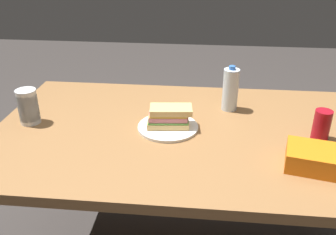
{
  "coord_description": "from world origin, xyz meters",
  "views": [
    {
      "loc": [
        0.05,
        -1.32,
        1.46
      ],
      "look_at": [
        -0.08,
        0.01,
        0.79
      ],
      "focal_mm": 39.17,
      "sensor_mm": 36.0,
      "label": 1
    }
  ],
  "objects": [
    {
      "name": "paper_plate",
      "position": [
        -0.08,
        0.01,
        0.75
      ],
      "size": [
        0.25,
        0.25,
        0.01
      ],
      "primitive_type": "cylinder",
      "color": "white",
      "rests_on": "dining_table"
    },
    {
      "name": "dining_table",
      "position": [
        0.0,
        0.0,
        0.65
      ],
      "size": [
        1.61,
        0.95,
        0.74
      ],
      "color": "olive",
      "rests_on": "ground_plane"
    },
    {
      "name": "water_bottle_tall",
      "position": [
        0.17,
        0.22,
        0.84
      ],
      "size": [
        0.07,
        0.07,
        0.21
      ],
      "color": "silver",
      "rests_on": "dining_table"
    },
    {
      "name": "plastic_cup_stack",
      "position": [
        -0.67,
        -0.0,
        0.82
      ],
      "size": [
        0.08,
        0.08,
        0.15
      ],
      "color": "silver",
      "rests_on": "dining_table"
    },
    {
      "name": "sandwich",
      "position": [
        -0.08,
        0.01,
        0.79
      ],
      "size": [
        0.19,
        0.11,
        0.08
      ],
      "color": "#DBB26B",
      "rests_on": "paper_plate"
    },
    {
      "name": "soda_can_red",
      "position": [
        0.51,
        -0.02,
        0.8
      ],
      "size": [
        0.07,
        0.07,
        0.12
      ],
      "primitive_type": "cylinder",
      "color": "maroon",
      "rests_on": "dining_table"
    },
    {
      "name": "chip_bag",
      "position": [
        0.46,
        -0.23,
        0.78
      ],
      "size": [
        0.26,
        0.2,
        0.07
      ],
      "primitive_type": "cube",
      "rotation": [
        0.0,
        0.0,
        2.92
      ],
      "color": "orange",
      "rests_on": "dining_table"
    }
  ]
}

